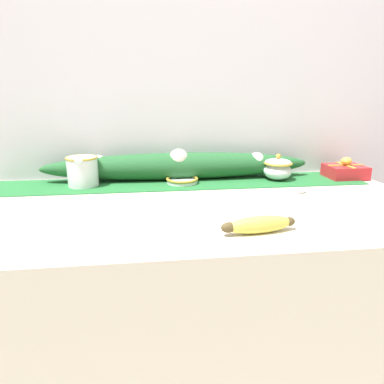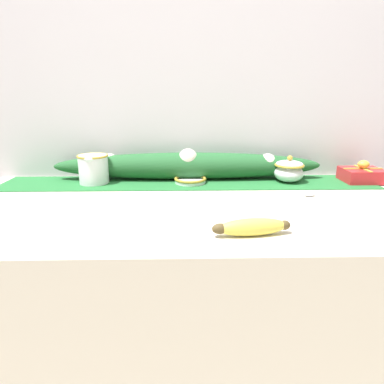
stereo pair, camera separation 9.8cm
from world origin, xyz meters
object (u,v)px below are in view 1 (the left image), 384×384
Objects in this scene: sugar_bowl at (278,168)px; banana at (259,225)px; gift_box at (345,171)px; cream_pitcher at (83,170)px; small_dish at (182,180)px; spoon at (298,192)px.

banana is (-0.23, -0.50, -0.03)m from sugar_bowl.
sugar_bowl reaches higher than gift_box.
cream_pitcher reaches higher than small_dish.
sugar_bowl is 0.57× the size of banana.
gift_box is (0.65, 0.01, 0.02)m from small_dish.
sugar_bowl is (0.72, -0.00, -0.01)m from cream_pitcher.
banana is at bearing -115.26° from sugar_bowl.
sugar_bowl is at bearing 64.74° from banana.
spoon is 1.17× the size of gift_box.
gift_box is (1.00, -0.00, -0.03)m from cream_pitcher.
cream_pitcher reaches higher than gift_box.
gift_box is at bearing -0.04° from cream_pitcher.
spoon is (0.73, -0.18, -0.06)m from cream_pitcher.
cream_pitcher is 0.69× the size of banana.
small_dish is 0.65m from gift_box.
small_dish is (-0.37, -0.01, -0.03)m from sugar_bowl.
small_dish is at bearing 140.51° from spoon.
gift_box is at bearing 19.30° from spoon.
cream_pitcher is at bearing 134.56° from banana.
small_dish is 0.82× the size of gift_box.
gift_box is (0.28, 0.00, -0.02)m from sugar_bowl.
small_dish is 0.62× the size of banana.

